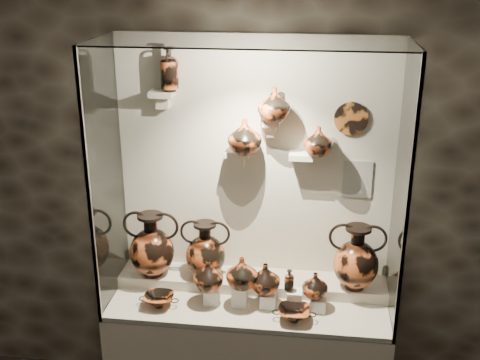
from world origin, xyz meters
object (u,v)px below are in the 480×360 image
object	(u,v)px
lekythos_tall	(169,67)
ovoid_vase_b	(274,104)
amphora_left	(152,245)
jug_b	(242,273)
lekythos_small	(289,279)
amphora_right	(356,257)
kylix_left	(159,299)
ovoid_vase_c	(318,141)
kylix_right	(294,313)
amphora_mid	(205,250)
jug_a	(208,275)
jug_e	(315,285)
ovoid_vase_a	(245,136)
jug_c	(265,278)

from	to	relation	value
lekythos_tall	ovoid_vase_b	world-z (taller)	lekythos_tall
amphora_left	lekythos_tall	world-z (taller)	lekythos_tall
jug_b	lekythos_small	distance (m)	0.28
amphora_right	kylix_left	distance (m)	1.22
amphora_right	ovoid_vase_c	size ratio (longest dim) A/B	2.36
lekythos_tall	amphora_left	bearing A→B (deg)	-160.39
kylix_right	lekythos_small	bearing A→B (deg)	98.17
amphora_left	ovoid_vase_b	size ratio (longest dim) A/B	2.14
lekythos_tall	ovoid_vase_c	size ratio (longest dim) A/B	1.65
amphora_mid	kylix_right	xyz separation A→B (m)	(0.57, -0.32, -0.21)
amphora_mid	jug_a	xyz separation A→B (m)	(0.05, -0.21, -0.06)
amphora_left	ovoid_vase_b	bearing A→B (deg)	-10.30
jug_b	ovoid_vase_b	distance (m)	1.00
amphora_left	jug_e	distance (m)	1.05
amphora_right	ovoid_vase_b	xyz separation A→B (m)	(-0.52, 0.07, 0.91)
amphora_mid	lekythos_small	distance (m)	0.57
jug_e	lekythos_small	bearing A→B (deg)	179.21
amphora_right	ovoid_vase_b	bearing A→B (deg)	-164.36
ovoid_vase_a	ovoid_vase_b	world-z (taller)	ovoid_vase_b
jug_b	jug_c	size ratio (longest dim) A/B	1.05
jug_c	ovoid_vase_b	size ratio (longest dim) A/B	0.96
lekythos_tall	amphora_right	bearing A→B (deg)	-25.74
jug_a	ovoid_vase_b	xyz separation A→B (m)	(0.35, 0.26, 0.99)
jug_c	ovoid_vase_a	world-z (taller)	ovoid_vase_a
amphora_left	jug_c	bearing A→B (deg)	-28.05
amphora_right	ovoid_vase_c	distance (m)	0.75
lekythos_tall	amphora_mid	bearing A→B (deg)	-44.30
jug_e	kylix_left	xyz separation A→B (m)	(-0.93, -0.09, -0.11)
amphora_mid	jug_b	distance (m)	0.33
jug_a	lekythos_tall	bearing A→B (deg)	151.71
lekythos_small	ovoid_vase_c	size ratio (longest dim) A/B	0.89
jug_b	jug_e	bearing A→B (deg)	9.30
amphora_right	lekythos_tall	size ratio (longest dim) A/B	1.43
amphora_right	lekythos_tall	bearing A→B (deg)	-162.04
kylix_right	ovoid_vase_a	distance (m)	1.07
jug_b	jug_a	bearing A→B (deg)	-174.68
amphora_left	jug_b	distance (m)	0.63
lekythos_small	lekythos_tall	size ratio (longest dim) A/B	0.54
jug_e	amphora_left	bearing A→B (deg)	164.44
lekythos_small	kylix_right	world-z (taller)	lekythos_small
jug_b	kylix_right	distance (m)	0.38
jug_c	ovoid_vase_b	xyz separation A→B (m)	(0.01, 0.23, 1.00)
amphora_mid	jug_b	bearing A→B (deg)	-30.09
jug_e	jug_b	bearing A→B (deg)	177.05
kylix_right	ovoid_vase_b	distance (m)	1.21
kylix_left	lekythos_tall	distance (m)	1.38
jug_a	lekythos_tall	distance (m)	1.25
amphora_right	jug_c	world-z (taller)	amphora_right
kylix_right	ovoid_vase_a	bearing A→B (deg)	123.43
amphora_right	ovoid_vase_a	xyz separation A→B (m)	(-0.69, 0.06, 0.72)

